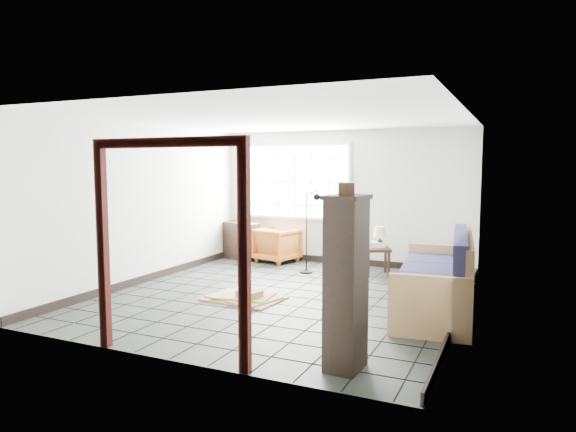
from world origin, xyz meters
The scene contains 15 objects.
ground centered at (0.00, 0.00, 0.00)m, with size 5.50×5.50×0.00m, color black.
room_shell centered at (0.00, 0.03, 1.68)m, with size 5.02×5.52×2.61m.
window_panel centered at (-1.00, 2.70, 1.60)m, with size 2.32×0.08×1.52m.
doorway_trim centered at (0.00, -2.70, 1.38)m, with size 1.80×0.08×2.20m.
futon_sofa centered at (2.22, 0.10, 0.38)m, with size 1.14×2.47×1.06m.
armchair centered at (-1.25, 2.40, 0.38)m, with size 0.73×0.68×0.75m, color #983816.
side_table centered at (0.87, 2.03, 0.40)m, with size 0.57×0.57×0.48m.
table_lamp centered at (0.90, 2.11, 0.74)m, with size 0.28×0.28×0.37m.
projector centered at (0.86, 2.11, 0.53)m, with size 0.31×0.27×0.09m.
floor_lamp centered at (-0.22, 1.63, 0.80)m, with size 0.41×0.26×1.50m.
console_shelf centered at (-2.15, 2.40, 0.38)m, with size 1.04×0.72×0.76m.
tall_shelf centered at (1.67, -2.23, 0.84)m, with size 0.38×0.47×1.66m.
pot centered at (1.68, -2.28, 1.72)m, with size 0.16×0.16×0.11m.
open_box centered at (2.15, 0.41, 0.19)m, with size 0.99×0.68×0.51m.
cardboard_pile centered at (-0.43, -0.42, 0.04)m, with size 1.14×0.94×0.16m.
Camera 1 is at (3.13, -6.75, 1.93)m, focal length 32.00 mm.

